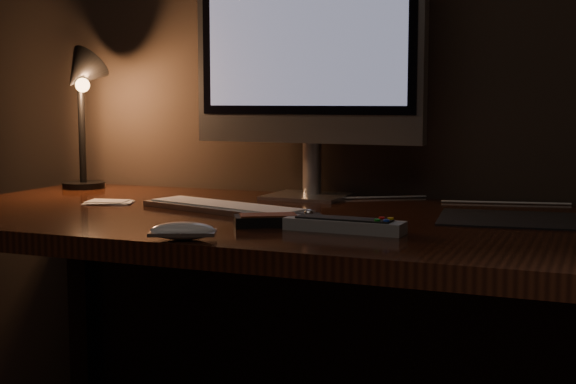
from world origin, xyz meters
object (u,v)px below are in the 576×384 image
at_px(tv_remote, 344,225).
at_px(desk_lamp, 81,93).
at_px(monitor, 307,48).
at_px(desk, 301,270).
at_px(mouse, 183,234).
at_px(media_remote, 279,220).
at_px(keyboard, 225,207).

xyz_separation_m(tv_remote, desk_lamp, (-0.84, 0.38, 0.24)).
bearing_deg(monitor, tv_remote, -58.99).
bearing_deg(desk_lamp, tv_remote, -29.47).
xyz_separation_m(desk, mouse, (-0.06, -0.41, 0.14)).
bearing_deg(desk_lamp, mouse, -47.55).
height_order(desk, tv_remote, tv_remote).
xyz_separation_m(monitor, media_remote, (0.10, -0.41, -0.34)).
bearing_deg(monitor, desk, -70.08).
distance_m(media_remote, desk_lamp, 0.83).
distance_m(desk, mouse, 0.43).
height_order(desk, monitor, monitor).
height_order(monitor, media_remote, monitor).
bearing_deg(monitor, mouse, -86.70).
bearing_deg(keyboard, media_remote, -22.12).
height_order(desk, desk_lamp, desk_lamp).
bearing_deg(keyboard, tv_remote, -10.63).
distance_m(keyboard, desk_lamp, 0.61).
height_order(monitor, mouse, monitor).
xyz_separation_m(desk, keyboard, (-0.15, -0.06, 0.14)).
relative_size(keyboard, desk_lamp, 1.07).
relative_size(monitor, tv_remote, 2.73).
bearing_deg(media_remote, desk_lamp, 123.18).
height_order(keyboard, tv_remote, tv_remote).
distance_m(monitor, keyboard, 0.44).
height_order(media_remote, tv_remote, media_remote).
relative_size(media_remote, tv_remote, 0.79).
distance_m(mouse, media_remote, 0.22).
distance_m(keyboard, mouse, 0.36).
relative_size(mouse, tv_remote, 0.50).
distance_m(tv_remote, desk_lamp, 0.95).
xyz_separation_m(mouse, media_remote, (0.09, 0.20, 0.00)).
bearing_deg(media_remote, tv_remote, -36.26).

